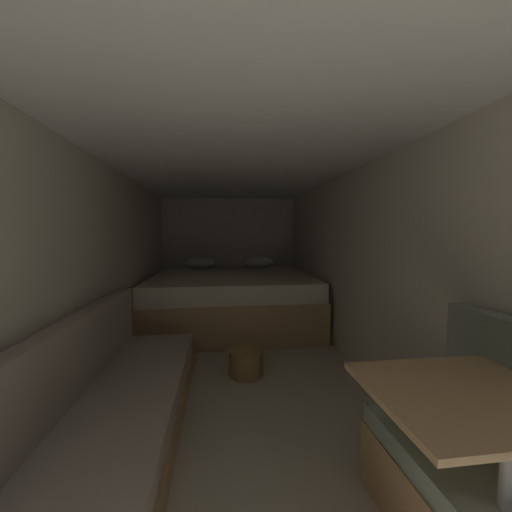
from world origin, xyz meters
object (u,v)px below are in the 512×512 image
dinette_bench (504,503)px  dinette_table (473,419)px  wicker_basket (246,362)px  sofa_left (96,428)px  bed (232,298)px

dinette_bench → dinette_table: size_ratio=1.33×
wicker_basket → sofa_left: bearing=-133.9°
wicker_basket → dinette_table: bearing=-68.1°
dinette_bench → dinette_table: (-0.16, 0.00, 0.35)m
dinette_bench → wicker_basket: dinette_bench is taller
bed → dinette_table: bed is taller
bed → sofa_left: bed is taller
sofa_left → wicker_basket: bearing=46.1°
sofa_left → dinette_table: size_ratio=3.58×
dinette_table → wicker_basket: bearing=111.9°
dinette_bench → bed: bearing=105.5°
dinette_table → sofa_left: bearing=155.6°
sofa_left → dinette_table: (1.64, -0.74, 0.42)m
bed → wicker_basket: (0.08, -1.61, -0.26)m
bed → dinette_bench: (0.92, -3.33, -0.08)m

